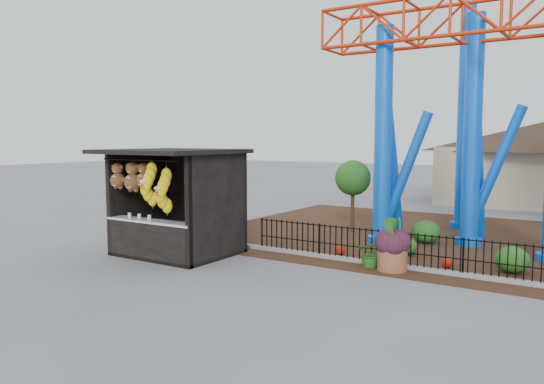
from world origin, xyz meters
The scene contains 10 objects.
ground centered at (0.00, 0.00, 0.00)m, with size 120.00×120.00×0.00m, color slate.
mulch_bed centered at (4.00, 8.00, 0.01)m, with size 18.00×12.00×0.02m, color #331E11.
curb centered at (4.00, 3.00, 0.06)m, with size 18.00×0.18×0.12m, color gray.
prize_booth centered at (-3.01, 0.90, 1.54)m, with size 3.50×3.40×3.12m.
picket_fence centered at (4.90, 3.00, 0.50)m, with size 12.20×0.06×1.00m, color black, non-canonical shape.
roller_coaster centered at (5.12, 8.23, 6.44)m, with size 11.00×6.37×10.82m.
terracotta_planter centered at (3.10, 2.66, 0.33)m, with size 0.77×0.77×0.65m, color brown.
planter_foliage centered at (3.10, 2.66, 0.97)m, with size 0.70×0.70×0.64m, color #341423.
potted_plant centered at (2.52, 2.70, 0.40)m, with size 0.72×0.63×0.80m, color #2E5F1C.
landscaping centered at (4.73, 5.43, 0.33)m, with size 7.84×3.82×0.74m.
Camera 1 is at (7.80, -10.37, 3.41)m, focal length 35.00 mm.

